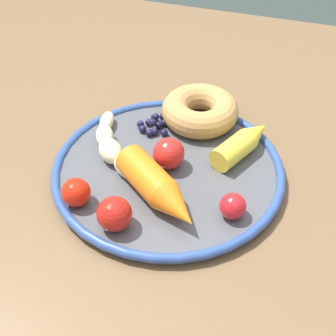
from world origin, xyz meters
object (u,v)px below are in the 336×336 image
banana (116,151)px  blueberry_pile (155,125)px  carrot_orange (159,189)px  tomato_far (233,206)px  donut (200,110)px  tomato_extra (114,214)px  tomato_mid (76,192)px  carrot_yellow (243,143)px  tomato_near (169,153)px  dining_table (147,189)px  plate (168,170)px

banana → blueberry_pile: (-0.03, -0.08, -0.01)m
carrot_orange → tomato_far: carrot_orange is taller
banana → donut: (-0.09, -0.12, 0.01)m
tomato_extra → tomato_mid: bearing=-19.3°
carrot_yellow → tomato_far: same height
tomato_mid → tomato_far: size_ratio=1.12×
carrot_yellow → tomato_extra: 0.21m
banana → tomato_near: tomato_near is taller
blueberry_pile → tomato_far: bearing=137.0°
blueberry_pile → tomato_extra: bearing=95.1°
dining_table → blueberry_pile: blueberry_pile is taller
donut → tomato_far: size_ratio=3.52×
donut → tomato_mid: size_ratio=3.14×
plate → tomato_mid: size_ratio=8.57×
plate → tomato_mid: (0.09, 0.10, 0.02)m
banana → tomato_far: size_ratio=4.32×
dining_table → tomato_extra: (-0.02, 0.15, 0.11)m
carrot_orange → tomato_near: size_ratio=3.14×
plate → tomato_far: (-0.10, 0.06, 0.02)m
banana → tomato_far: (-0.17, 0.06, 0.00)m
dining_table → carrot_yellow: 0.17m
dining_table → banana: banana is taller
plate → carrot_yellow: 0.11m
plate → carrot_orange: bearing=97.1°
banana → tomato_extra: 0.12m
carrot_yellow → tomato_mid: tomato_mid is taller
tomato_near → plate: bearing=98.0°
tomato_mid → tomato_far: (-0.19, -0.04, -0.00)m
plate → tomato_far: size_ratio=9.61×
plate → blueberry_pile: (0.04, -0.08, 0.01)m
blueberry_pile → tomato_mid: size_ratio=1.61×
carrot_orange → plate: bearing=-82.9°
carrot_yellow → blueberry_pile: 0.13m
plate → tomato_extra: bearing=76.5°
plate → donut: donut is taller
tomato_near → tomato_mid: size_ratio=1.18×
plate → blueberry_pile: 0.09m
donut → tomato_mid: donut is taller
donut → blueberry_pile: size_ratio=1.95×
plate → tomato_mid: bearing=47.6°
donut → tomato_far: bearing=116.7°
dining_table → tomato_mid: bearing=73.1°
plate → tomato_far: bearing=149.9°
plate → carrot_yellow: carrot_yellow is taller
dining_table → plate: plate is taller
plate → tomato_near: size_ratio=7.29×
carrot_orange → tomato_mid: bearing=19.6°
tomato_extra → dining_table: bearing=-83.0°
tomato_far → tomato_extra: tomato_extra is taller
tomato_extra → tomato_near: bearing=-102.7°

